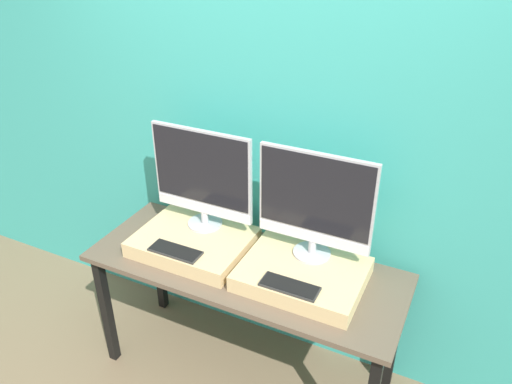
# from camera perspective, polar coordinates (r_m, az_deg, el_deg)

# --- Properties ---
(wall_back) EXTENTS (8.00, 0.04, 2.60)m
(wall_back) POSITION_cam_1_polar(r_m,az_deg,el_deg) (2.68, 2.37, 4.96)
(wall_back) COLOR teal
(wall_back) RESTS_ON ground_plane
(workbench) EXTENTS (1.68, 0.64, 0.79)m
(workbench) POSITION_cam_1_polar(r_m,az_deg,el_deg) (2.69, -1.28, -9.87)
(workbench) COLOR brown
(workbench) RESTS_ON ground_plane
(wooden_riser_left) EXTENTS (0.60, 0.47, 0.09)m
(wooden_riser_left) POSITION_cam_1_polar(r_m,az_deg,el_deg) (2.75, -7.15, -5.69)
(wooden_riser_left) COLOR #D6B77F
(wooden_riser_left) RESTS_ON workbench
(monitor_left) EXTENTS (0.58, 0.19, 0.57)m
(monitor_left) POSITION_cam_1_polar(r_m,az_deg,el_deg) (2.66, -6.18, 1.81)
(monitor_left) COLOR #B2B2B7
(monitor_left) RESTS_ON wooden_riser_left
(keyboard_left) EXTENTS (0.28, 0.11, 0.01)m
(keyboard_left) POSITION_cam_1_polar(r_m,az_deg,el_deg) (2.61, -9.21, -6.67)
(keyboard_left) COLOR #2D2D2D
(keyboard_left) RESTS_ON wooden_riser_left
(wooden_riser_right) EXTENTS (0.60, 0.47, 0.09)m
(wooden_riser_right) POSITION_cam_1_polar(r_m,az_deg,el_deg) (2.52, 5.32, -9.33)
(wooden_riser_right) COLOR #D6B77F
(wooden_riser_right) RESTS_ON workbench
(monitor_right) EXTENTS (0.58, 0.19, 0.57)m
(monitor_right) POSITION_cam_1_polar(r_m,az_deg,el_deg) (2.42, 6.76, -1.23)
(monitor_right) COLOR #B2B2B7
(monitor_right) RESTS_ON wooden_riser_right
(keyboard_right) EXTENTS (0.28, 0.11, 0.01)m
(keyboard_right) POSITION_cam_1_polar(r_m,az_deg,el_deg) (2.36, 3.87, -10.70)
(keyboard_right) COLOR #2D2D2D
(keyboard_right) RESTS_ON wooden_riser_right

